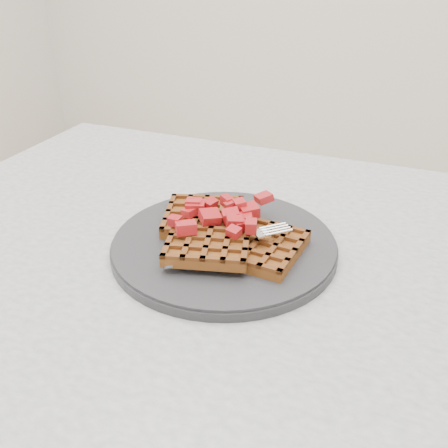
% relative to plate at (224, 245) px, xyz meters
% --- Properties ---
extents(table, '(1.20, 0.80, 0.75)m').
position_rel_plate_xyz_m(table, '(0.09, -0.01, -0.12)').
color(table, beige).
rests_on(table, ground).
extents(plate, '(0.30, 0.30, 0.02)m').
position_rel_plate_xyz_m(plate, '(0.00, 0.00, 0.00)').
color(plate, '#252528').
rests_on(plate, table).
extents(waffles, '(0.22, 0.21, 0.03)m').
position_rel_plate_xyz_m(waffles, '(0.00, -0.00, 0.02)').
color(waffles, brown).
rests_on(waffles, plate).
extents(strawberry_pile, '(0.15, 0.15, 0.02)m').
position_rel_plate_xyz_m(strawberry_pile, '(0.00, 0.00, 0.05)').
color(strawberry_pile, '#890006').
rests_on(strawberry_pile, waffles).
extents(fork, '(0.15, 0.14, 0.02)m').
position_rel_plate_xyz_m(fork, '(0.03, -0.03, 0.02)').
color(fork, silver).
rests_on(fork, plate).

